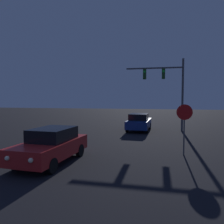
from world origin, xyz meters
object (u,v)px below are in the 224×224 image
car_far (139,122)px  stop_sign (184,119)px  car_near (51,145)px  traffic_signal_mast (168,83)px

car_far → stop_sign: 8.43m
stop_sign → car_near: bearing=-156.6°
traffic_signal_mast → stop_sign: size_ratio=2.46×
car_near → car_far: size_ratio=1.01×
car_near → traffic_signal_mast: bearing=-112.5°
car_near → stop_sign: 6.51m
car_near → traffic_signal_mast: size_ratio=0.68×
car_near → stop_sign: stop_sign is taller
car_near → car_far: bearing=-102.2°
car_far → stop_sign: stop_sign is taller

